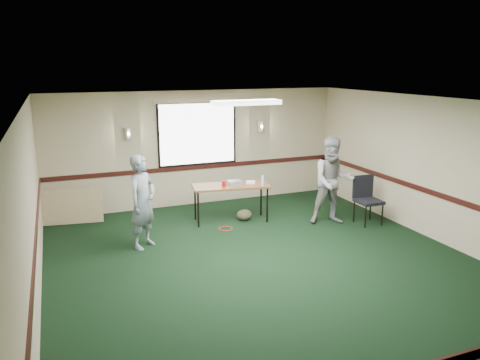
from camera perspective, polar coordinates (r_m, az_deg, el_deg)
name	(u,v)px	position (r m, az deg, el deg)	size (l,w,h in m)	color
ground	(269,268)	(7.90, 3.57, -10.62)	(8.00, 8.00, 0.00)	black
room_shell	(225,152)	(9.30, -1.89, 3.41)	(8.00, 8.02, 8.00)	tan
folding_table	(231,188)	(9.89, -1.13, -0.94)	(1.68, 0.89, 0.80)	brown
projector	(234,183)	(9.87, -0.70, -0.34)	(0.27, 0.23, 0.09)	gray
game_console	(251,182)	(10.02, 1.30, -0.27)	(0.19, 0.15, 0.05)	white
red_cup	(224,184)	(9.72, -1.96, -0.46)	(0.09, 0.09, 0.13)	#AA0E0B
water_bottle	(262,181)	(9.83, 2.76, -0.07)	(0.06, 0.06, 0.21)	#92CFEF
duffel_bag	(244,215)	(10.10, 0.52, -4.28)	(0.34, 0.26, 0.24)	#403C24
cable_coil	(226,229)	(9.63, -1.76, -5.93)	(0.29, 0.29, 0.01)	red
folded_table	(67,207)	(10.49, -20.34, -3.06)	(1.45, 0.06, 0.74)	#9C8460
conference_chair	(366,196)	(10.21, 15.13, -1.85)	(0.50, 0.52, 1.00)	black
person_left	(143,202)	(8.63, -11.79, -2.63)	(0.63, 0.41, 1.72)	#3D6086
person_right	(333,181)	(9.91, 11.24, -0.11)	(0.89, 0.70, 1.84)	#7085AE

